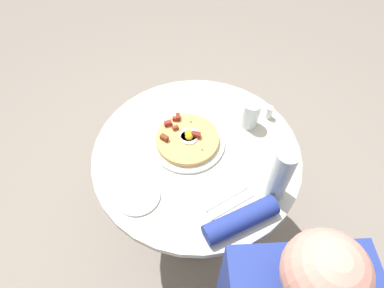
{
  "coord_description": "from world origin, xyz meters",
  "views": [
    {
      "loc": [
        -0.05,
        -0.75,
        1.76
      ],
      "look_at": [
        -0.02,
        0.02,
        0.73
      ],
      "focal_mm": 30.99,
      "sensor_mm": 36.0,
      "label": 1
    }
  ],
  "objects_px": {
    "fork": "(233,206)",
    "bread_plate": "(138,195)",
    "pizza_plate": "(187,142)",
    "dining_table": "(196,174)",
    "breakfast_pizza": "(187,139)",
    "knife": "(227,198)",
    "salt_shaker": "(269,112)",
    "water_glass": "(251,114)",
    "water_bottle": "(280,175)"
  },
  "relations": [
    {
      "from": "pizza_plate",
      "to": "knife",
      "type": "height_order",
      "value": "pizza_plate"
    },
    {
      "from": "water_glass",
      "to": "salt_shaker",
      "type": "distance_m",
      "value": 0.1
    },
    {
      "from": "fork",
      "to": "knife",
      "type": "height_order",
      "value": "same"
    },
    {
      "from": "water_glass",
      "to": "bread_plate",
      "type": "bearing_deg",
      "value": -145.03
    },
    {
      "from": "pizza_plate",
      "to": "bread_plate",
      "type": "height_order",
      "value": "pizza_plate"
    },
    {
      "from": "salt_shaker",
      "to": "fork",
      "type": "bearing_deg",
      "value": -116.23
    },
    {
      "from": "salt_shaker",
      "to": "breakfast_pizza",
      "type": "bearing_deg",
      "value": -161.22
    },
    {
      "from": "bread_plate",
      "to": "fork",
      "type": "xyz_separation_m",
      "value": [
        0.33,
        -0.06,
        0.0
      ]
    },
    {
      "from": "bread_plate",
      "to": "salt_shaker",
      "type": "bearing_deg",
      "value": 33.1
    },
    {
      "from": "pizza_plate",
      "to": "fork",
      "type": "relative_size",
      "value": 1.65
    },
    {
      "from": "knife",
      "to": "salt_shaker",
      "type": "height_order",
      "value": "salt_shaker"
    },
    {
      "from": "dining_table",
      "to": "breakfast_pizza",
      "type": "relative_size",
      "value": 3.27
    },
    {
      "from": "bread_plate",
      "to": "knife",
      "type": "bearing_deg",
      "value": -5.1
    },
    {
      "from": "breakfast_pizza",
      "to": "knife",
      "type": "height_order",
      "value": "breakfast_pizza"
    },
    {
      "from": "bread_plate",
      "to": "water_glass",
      "type": "bearing_deg",
      "value": 34.97
    },
    {
      "from": "pizza_plate",
      "to": "dining_table",
      "type": "bearing_deg",
      "value": -52.25
    },
    {
      "from": "bread_plate",
      "to": "fork",
      "type": "bearing_deg",
      "value": -10.22
    },
    {
      "from": "bread_plate",
      "to": "dining_table",
      "type": "bearing_deg",
      "value": 39.77
    },
    {
      "from": "dining_table",
      "to": "breakfast_pizza",
      "type": "height_order",
      "value": "breakfast_pizza"
    },
    {
      "from": "bread_plate",
      "to": "water_bottle",
      "type": "xyz_separation_m",
      "value": [
        0.48,
        -0.01,
        0.11
      ]
    },
    {
      "from": "fork",
      "to": "water_bottle",
      "type": "distance_m",
      "value": 0.2
    },
    {
      "from": "pizza_plate",
      "to": "salt_shaker",
      "type": "bearing_deg",
      "value": 19.11
    },
    {
      "from": "water_glass",
      "to": "salt_shaker",
      "type": "bearing_deg",
      "value": 22.29
    },
    {
      "from": "pizza_plate",
      "to": "breakfast_pizza",
      "type": "distance_m",
      "value": 0.02
    },
    {
      "from": "water_bottle",
      "to": "pizza_plate",
      "type": "bearing_deg",
      "value": 141.26
    },
    {
      "from": "dining_table",
      "to": "fork",
      "type": "height_order",
      "value": "fork"
    },
    {
      "from": "dining_table",
      "to": "water_bottle",
      "type": "distance_m",
      "value": 0.44
    },
    {
      "from": "bread_plate",
      "to": "salt_shaker",
      "type": "distance_m",
      "value": 0.63
    },
    {
      "from": "water_glass",
      "to": "breakfast_pizza",
      "type": "bearing_deg",
      "value": -162.44
    },
    {
      "from": "pizza_plate",
      "to": "breakfast_pizza",
      "type": "bearing_deg",
      "value": 114.77
    },
    {
      "from": "breakfast_pizza",
      "to": "salt_shaker",
      "type": "relative_size",
      "value": 4.33
    },
    {
      "from": "fork",
      "to": "bread_plate",
      "type": "bearing_deg",
      "value": 141.45
    },
    {
      "from": "dining_table",
      "to": "knife",
      "type": "height_order",
      "value": "knife"
    },
    {
      "from": "bread_plate",
      "to": "salt_shaker",
      "type": "xyz_separation_m",
      "value": [
        0.53,
        0.35,
        0.02
      ]
    },
    {
      "from": "breakfast_pizza",
      "to": "water_glass",
      "type": "distance_m",
      "value": 0.27
    },
    {
      "from": "dining_table",
      "to": "salt_shaker",
      "type": "distance_m",
      "value": 0.4
    },
    {
      "from": "fork",
      "to": "water_bottle",
      "type": "height_order",
      "value": "water_bottle"
    },
    {
      "from": "breakfast_pizza",
      "to": "pizza_plate",
      "type": "bearing_deg",
      "value": -65.23
    },
    {
      "from": "pizza_plate",
      "to": "knife",
      "type": "bearing_deg",
      "value": -63.4
    },
    {
      "from": "water_glass",
      "to": "fork",
      "type": "bearing_deg",
      "value": -106.96
    },
    {
      "from": "knife",
      "to": "salt_shaker",
      "type": "bearing_deg",
      "value": 31.55
    },
    {
      "from": "fork",
      "to": "salt_shaker",
      "type": "bearing_deg",
      "value": 35.44
    },
    {
      "from": "breakfast_pizza",
      "to": "salt_shaker",
      "type": "xyz_separation_m",
      "value": [
        0.35,
        0.12,
        0.0
      ]
    },
    {
      "from": "salt_shaker",
      "to": "water_glass",
      "type": "bearing_deg",
      "value": -157.71
    },
    {
      "from": "dining_table",
      "to": "knife",
      "type": "relative_size",
      "value": 4.51
    },
    {
      "from": "pizza_plate",
      "to": "knife",
      "type": "distance_m",
      "value": 0.29
    },
    {
      "from": "water_bottle",
      "to": "salt_shaker",
      "type": "height_order",
      "value": "water_bottle"
    },
    {
      "from": "breakfast_pizza",
      "to": "water_bottle",
      "type": "height_order",
      "value": "water_bottle"
    },
    {
      "from": "fork",
      "to": "water_glass",
      "type": "distance_m",
      "value": 0.39
    },
    {
      "from": "water_bottle",
      "to": "knife",
      "type": "bearing_deg",
      "value": -174.28
    }
  ]
}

